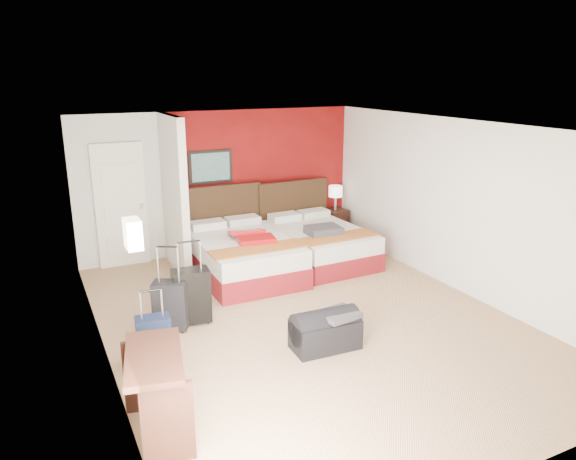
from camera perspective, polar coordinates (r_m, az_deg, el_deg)
ground at (r=7.22m, az=1.97°, el=-9.39°), size 6.50×6.50×0.00m
room_walls at (r=7.57m, az=-12.52°, el=1.62°), size 5.02×6.52×2.50m
red_accent_panel at (r=9.92m, az=-2.94°, el=5.40°), size 3.50×0.04×2.50m
partition_wall at (r=8.79m, az=-11.86°, el=3.65°), size 0.12×1.20×2.50m
entry_door at (r=9.26m, az=-17.20°, el=2.47°), size 0.82×0.06×2.05m
bed_left at (r=8.62m, az=-4.71°, el=-2.84°), size 1.44×2.05×0.61m
bed_right at (r=9.25m, az=3.35°, el=-1.59°), size 1.40×1.96×0.57m
red_suitcase_open at (r=8.46m, az=-3.88°, el=-0.69°), size 0.66×0.84×0.09m
jacket_bundle at (r=8.85m, az=3.77°, el=-0.04°), size 0.58×0.48×0.13m
nightstand at (r=10.51m, az=4.94°, el=0.62°), size 0.46×0.46×0.58m
table_lamp at (r=10.38m, az=5.01°, el=3.39°), size 0.29×0.29×0.46m
suitcase_black at (r=7.09m, az=-10.12°, el=-7.03°), size 0.49×0.34×0.70m
suitcase_charcoal at (r=6.98m, az=-12.25°, el=-7.95°), size 0.49×0.42×0.61m
suitcase_navy at (r=6.31m, az=-13.92°, el=-11.27°), size 0.40×0.27×0.52m
duffel_bag at (r=6.46m, az=3.94°, el=-10.73°), size 0.80×0.45×0.40m
jacket_draped at (r=6.39m, az=5.39°, el=-8.81°), size 0.49×0.43×0.06m
desk at (r=5.12m, az=-13.69°, el=-16.50°), size 0.66×1.03×0.80m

